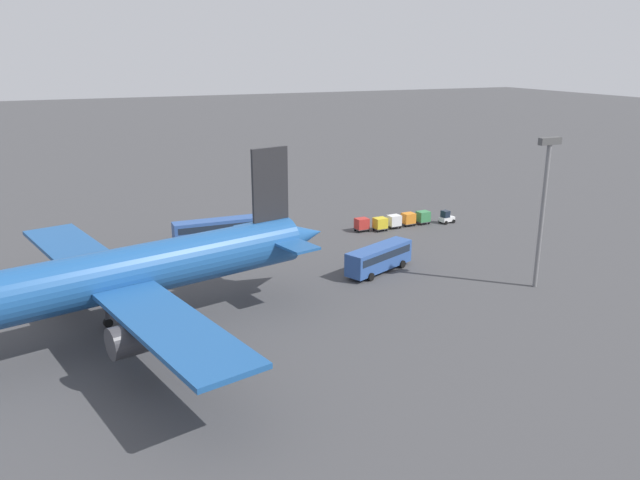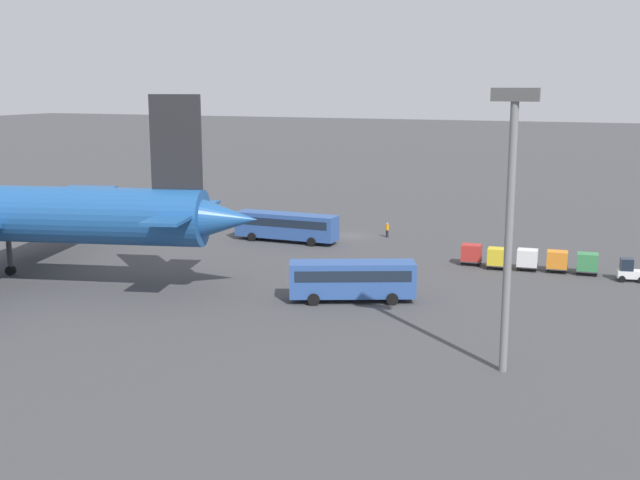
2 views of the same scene
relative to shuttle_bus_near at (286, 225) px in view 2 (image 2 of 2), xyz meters
The scene contains 11 objects.
ground_plane 8.49m from the shuttle_bus_near, 133.29° to the right, with size 600.00×600.00×0.00m, color #424244.
shuttle_bus_near is the anchor object (origin of this frame).
shuttle_bus_far 26.24m from the shuttle_bus_near, 126.55° to the left, with size 10.55×6.47×3.33m.
baggage_tug 37.17m from the shuttle_bus_near, behind, with size 2.59×1.99×2.10m.
worker_person 12.10m from the shuttle_bus_near, 145.16° to the right, with size 0.38×0.38×1.74m.
cargo_cart_green 33.31m from the shuttle_bus_near, behind, with size 2.11×1.82×2.06m.
cargo_cart_orange 30.58m from the shuttle_bus_near, behind, with size 2.11×1.82×2.06m.
cargo_cart_white 27.89m from the shuttle_bus_near, behind, with size 2.11×1.82×2.06m.
cargo_cart_yellow 25.26m from the shuttle_bus_near, 169.18° to the left, with size 2.11×1.82×2.06m.
cargo_cart_red 22.39m from the shuttle_bus_near, behind, with size 2.11×1.82×2.06m.
light_pole 45.52m from the shuttle_bus_near, 132.33° to the left, with size 2.80×0.70×17.59m.
Camera 2 is at (-31.84, 87.86, 17.89)m, focal length 45.00 mm.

